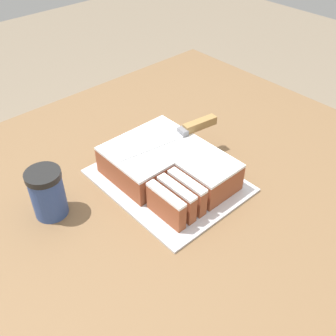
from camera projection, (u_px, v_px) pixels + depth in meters
name	position (u px, v px, depth m)	size (l,w,h in m)	color
countertop	(153.00, 301.00, 1.21)	(1.40, 1.10, 0.88)	brown
cake_board	(168.00, 180.00, 0.97)	(0.28, 0.35, 0.01)	silver
cake	(168.00, 166.00, 0.96)	(0.22, 0.29, 0.07)	#994C2D
knife	(188.00, 129.00, 1.00)	(0.29, 0.07, 0.02)	silver
coffee_cup	(47.00, 193.00, 0.86)	(0.08, 0.08, 0.12)	#334C8C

